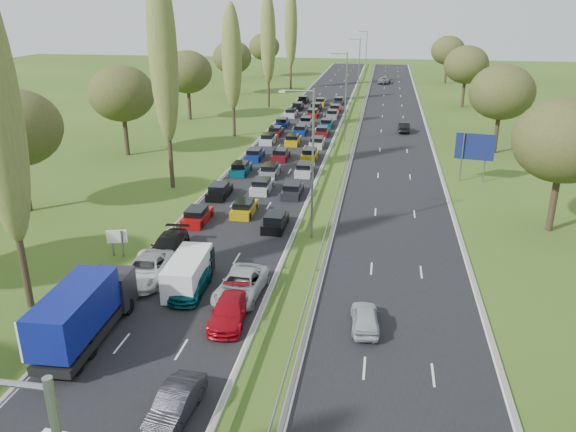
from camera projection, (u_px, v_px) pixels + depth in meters
The scene contains 22 objects.
ground at pixel (345, 138), 79.89m from camera, with size 260.00×260.00×0.00m, color #324F18.
near_carriageway at pixel (301, 133), 83.26m from camera, with size 10.50×215.00×0.04m, color black.
far_carriageway at pixel (393, 136), 81.13m from camera, with size 10.50×215.00×0.04m, color black.
central_reservation at pixel (347, 131), 82.00m from camera, with size 2.36×215.00×0.32m.
lamp_columns at pixel (346, 98), 75.94m from camera, with size 0.18×140.18×12.00m.
poplar_row at pixel (208, 53), 67.14m from camera, with size 2.80×127.80×22.44m.
woodland_left at pixel (109, 98), 65.33m from camera, with size 8.00×166.00×11.10m.
woodland_right at pixel (516, 103), 61.81m from camera, with size 8.00×153.00×11.10m.
traffic_queue_fill at pixel (296, 137), 78.61m from camera, with size 8.98×69.38×0.80m.
near_car_2 at pixel (147, 269), 38.43m from camera, with size 2.65×5.75×1.60m, color silver.
near_car_3 at pixel (168, 246), 42.10m from camera, with size 2.23×5.49×1.59m, color black.
near_car_7 at pixel (191, 283), 36.73m from camera, with size 2.02×4.98×1.45m, color #044149.
near_car_9 at pixel (175, 403), 25.60m from camera, with size 1.49×4.26×1.41m, color black.
near_car_10 at pixel (241, 285), 36.25m from camera, with size 2.63×5.70×1.58m, color #ABAFB5.
near_car_11 at pixel (230, 310), 33.39m from camera, with size 2.01×4.94×1.43m, color #9E0914.
far_car_0 at pixel (365, 318), 32.70m from camera, with size 1.58×3.94×1.34m, color #ACB1B6.
far_car_1 at pixel (404, 127), 83.72m from camera, with size 1.54×4.41×1.45m, color black.
far_car_2 at pixel (384, 80), 136.11m from camera, with size 2.63×5.70×1.58m, color gray.
blue_lorry at pixel (85, 311), 31.08m from camera, with size 2.35×8.46×3.57m.
white_van_rear at pixel (189, 271), 37.49m from camera, with size 2.12×5.41×2.17m.
info_sign at pixel (117, 239), 41.90m from camera, with size 1.47×0.52×2.10m.
direction_sign at pixel (475, 149), 59.14m from camera, with size 3.96×0.77×5.20m.
Camera 1 is at (9.72, 1.07, 17.74)m, focal length 35.00 mm.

